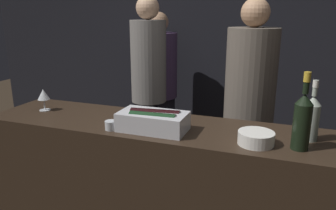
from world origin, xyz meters
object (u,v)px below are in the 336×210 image
Objects in this scene: white_wine_bottle at (312,117)px; candle_votive at (111,125)px; person_in_hoodie at (249,103)px; wine_glass at (44,95)px; champagne_bottle at (302,120)px; person_grey_polo at (149,82)px; person_blond_tee at (159,82)px; ice_bin_with_bottles at (153,120)px; bowl_white at (256,138)px.

candle_votive is at bearing -168.29° from white_wine_bottle.
candle_votive is at bearing 10.36° from person_in_hoodie.
wine_glass is 0.39× the size of champagne_bottle.
white_wine_bottle is (1.06, 0.22, 0.10)m from candle_votive.
person_blond_tee is at bearing -116.63° from person_grey_polo.
person_grey_polo is (-0.53, 1.15, -0.04)m from ice_bin_with_bottles.
candle_votive is at bearing 66.40° from person_grey_polo.
person_in_hoodie is at bearing 111.27° from champagne_bottle.
ice_bin_with_bottles is 0.78m from champagne_bottle.
ice_bin_with_bottles is 5.90× the size of candle_votive.
bowl_white is at bearing -176.77° from champagne_bottle.
person_grey_polo is (0.09, -0.47, 0.10)m from person_blond_tee.
candle_votive is 0.04× the size of person_grey_polo.
person_grey_polo reaches higher than champagne_bottle.
person_grey_polo reaches higher than candle_votive.
person_grey_polo reaches higher than ice_bin_with_bottles.
wine_glass is 0.65m from candle_votive.
wine_glass is 1.55m from person_blond_tee.
person_blond_tee is at bearing 81.06° from wine_glass.
person_in_hoodie is 0.98× the size of person_grey_polo.
ice_bin_with_bottles is at bearing 179.01° from bowl_white.
wine_glass is (-0.85, 0.11, 0.05)m from ice_bin_with_bottles.
wine_glass reaches higher than bowl_white.
person_blond_tee is (-1.44, 1.48, -0.21)m from white_wine_bottle.
ice_bin_with_bottles is 0.86m from wine_glass.
champagne_bottle is at bearing -127.95° from person_blond_tee.
candle_votive is at bearing -162.22° from ice_bin_with_bottles.
person_grey_polo is at bearing 114.51° from ice_bin_with_bottles.
person_in_hoodie reaches higher than wine_glass.
ice_bin_with_bottles is 0.57m from bowl_white.
person_blond_tee is (-1.39, 1.63, -0.23)m from champagne_bottle.
white_wine_bottle is (0.26, 0.15, 0.09)m from bowl_white.
white_wine_bottle is at bearing 11.71° from candle_votive.
white_wine_bottle is at bearing 30.98° from bowl_white.
ice_bin_with_bottles is 0.84m from white_wine_bottle.
bowl_white is at bearing -0.99° from ice_bin_with_bottles.
person_in_hoodie is at bearing 30.96° from wine_glass.
wine_glass is at bearing 163.42° from candle_votive.
bowl_white is 2.02m from person_blond_tee.
person_blond_tee is at bearing 102.58° from candle_votive.
champagne_bottle reaches higher than white_wine_bottle.
person_in_hoodie is 1.29m from person_blond_tee.
person_grey_polo is (-0.29, 1.23, -0.01)m from candle_votive.
candle_votive is at bearing -155.89° from person_blond_tee.
person_grey_polo is (-1.35, 1.01, -0.11)m from white_wine_bottle.
ice_bin_with_bottles reaches higher than candle_votive.
person_in_hoodie is at bearing 55.08° from candle_votive.
ice_bin_with_bottles is 1.74m from person_blond_tee.
person_grey_polo is at bearing 133.28° from bowl_white.
candle_votive is 1.17m from person_in_hoodie.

